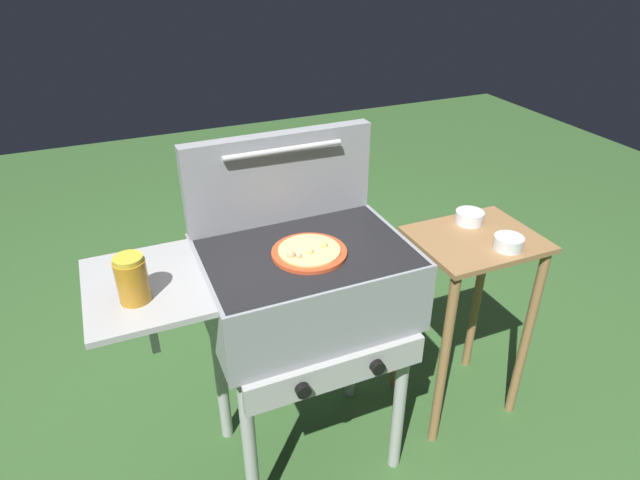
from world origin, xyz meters
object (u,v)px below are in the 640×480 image
at_px(topping_bowl_near, 469,217).
at_px(topping_bowl_far, 508,243).
at_px(pizza_cheese, 308,252).
at_px(grill, 302,289).
at_px(sauce_jar, 132,279).
at_px(prep_table, 468,290).

distance_m(topping_bowl_near, topping_bowl_far, 0.21).
relative_size(pizza_cheese, topping_bowl_far, 2.26).
bearing_deg(topping_bowl_near, topping_bowl_far, -88.35).
relative_size(grill, sauce_jar, 7.26).
bearing_deg(topping_bowl_far, prep_table, 114.23).
bearing_deg(sauce_jar, grill, 7.34).
xyz_separation_m(grill, prep_table, (0.67, 0.00, -0.19)).
distance_m(sauce_jar, topping_bowl_far, 1.22).
relative_size(sauce_jar, prep_table, 0.17).
bearing_deg(sauce_jar, topping_bowl_far, -1.78).
height_order(grill, topping_bowl_near, grill).
bearing_deg(prep_table, pizza_cheese, -176.92).
height_order(pizza_cheese, sauce_jar, sauce_jar).
bearing_deg(grill, sauce_jar, -172.66).
height_order(sauce_jar, prep_table, sauce_jar).
distance_m(pizza_cheese, topping_bowl_far, 0.72).
height_order(prep_table, topping_bowl_far, topping_bowl_far).
bearing_deg(pizza_cheese, prep_table, 3.08).
bearing_deg(sauce_jar, topping_bowl_near, 8.09).
bearing_deg(prep_table, sauce_jar, -176.67).
relative_size(grill, topping_bowl_near, 9.14).
bearing_deg(prep_table, topping_bowl_far, -65.77).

